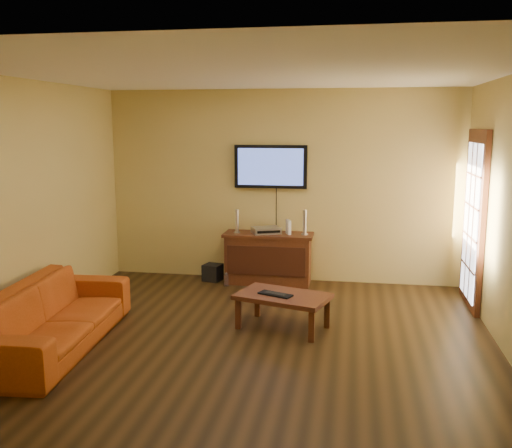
% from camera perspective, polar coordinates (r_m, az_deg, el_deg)
% --- Properties ---
extents(ground_plane, '(5.00, 5.00, 0.00)m').
position_cam_1_polar(ground_plane, '(5.99, -0.60, -11.77)').
color(ground_plane, black).
rests_on(ground_plane, ground).
extents(room_walls, '(5.00, 5.00, 5.00)m').
position_cam_1_polar(room_walls, '(6.20, 0.41, 5.06)').
color(room_walls, tan).
rests_on(room_walls, ground).
extents(french_door, '(0.07, 1.02, 2.22)m').
position_cam_1_polar(french_door, '(7.41, 20.94, 0.23)').
color(french_door, '#421D0F').
rests_on(french_door, ground).
extents(media_console, '(1.24, 0.48, 0.71)m').
position_cam_1_polar(media_console, '(8.03, 1.24, -3.43)').
color(media_console, '#421D0F').
rests_on(media_console, ground).
extents(television, '(1.02, 0.08, 0.60)m').
position_cam_1_polar(television, '(8.03, 1.48, 5.75)').
color(television, black).
rests_on(television, ground).
extents(coffee_table, '(1.11, 0.85, 0.39)m').
position_cam_1_polar(coffee_table, '(6.29, 2.70, -7.49)').
color(coffee_table, '#421D0F').
rests_on(coffee_table, ground).
extents(sofa, '(0.79, 2.24, 0.86)m').
position_cam_1_polar(sofa, '(6.10, -19.65, -7.66)').
color(sofa, '#A84412').
rests_on(sofa, ground).
extents(speaker_left, '(0.09, 0.09, 0.33)m').
position_cam_1_polar(speaker_left, '(7.98, -1.92, 0.19)').
color(speaker_left, silver).
rests_on(speaker_left, media_console).
extents(speaker_right, '(0.09, 0.09, 0.35)m').
position_cam_1_polar(speaker_right, '(7.86, 4.89, 0.07)').
color(speaker_right, silver).
rests_on(speaker_right, media_console).
extents(av_receiver, '(0.46, 0.40, 0.09)m').
position_cam_1_polar(av_receiver, '(7.96, 1.02, -0.62)').
color(av_receiver, silver).
rests_on(av_receiver, media_console).
extents(game_console, '(0.09, 0.15, 0.20)m').
position_cam_1_polar(game_console, '(7.90, 3.26, -0.31)').
color(game_console, white).
rests_on(game_console, media_console).
extents(subwoofer, '(0.28, 0.28, 0.24)m').
position_cam_1_polar(subwoofer, '(8.23, -4.36, -4.85)').
color(subwoofer, black).
rests_on(subwoofer, ground).
extents(bottle, '(0.07, 0.07, 0.19)m').
position_cam_1_polar(bottle, '(7.96, -3.01, -5.55)').
color(bottle, white).
rests_on(bottle, ground).
extents(keyboard, '(0.40, 0.27, 0.02)m').
position_cam_1_polar(keyboard, '(6.24, 1.95, -7.03)').
color(keyboard, black).
rests_on(keyboard, coffee_table).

